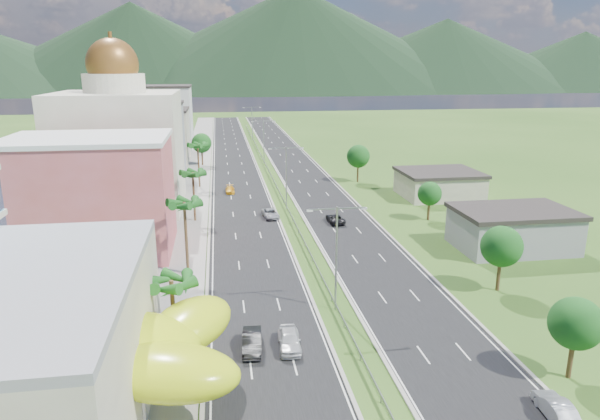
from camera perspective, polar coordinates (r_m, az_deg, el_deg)
name	(u,v)px	position (r m, az deg, el deg)	size (l,w,h in m)	color
ground	(360,360)	(47.76, 6.43, -15.65)	(500.00, 500.00, 0.00)	#2D5119
road_left	(235,168)	(131.79, -6.91, 4.47)	(11.00, 260.00, 0.04)	black
road_right	(296,166)	(133.06, -0.43, 4.68)	(11.00, 260.00, 0.04)	black
sidewalk_left	(196,169)	(131.86, -11.05, 4.32)	(7.00, 260.00, 0.12)	gray
median_guardrail	(273,180)	(114.51, -2.85, 3.23)	(0.10, 216.06, 0.76)	gray
streetlight_median_b	(336,248)	(53.71, 3.90, -4.03)	(6.04, 0.25, 11.00)	gray
streetlight_median_c	(286,171)	(91.88, -1.49, 4.15)	(6.04, 0.25, 11.00)	gray
streetlight_median_d	(264,137)	(136.08, -3.89, 7.75)	(6.04, 0.25, 11.00)	gray
streetlight_median_e	(252,120)	(180.67, -5.13, 9.58)	(6.04, 0.25, 11.00)	gray
lime_canopy	(102,350)	(41.39, -20.41, -13.85)	(18.00, 15.00, 7.40)	#BAD214
pink_shophouse	(92,198)	(75.33, -21.29, 1.19)	(20.00, 15.00, 15.00)	#B84F4B
domed_building	(120,144)	(96.82, -18.69, 6.69)	(20.00, 20.00, 28.70)	beige
midrise_grey	(146,143)	(121.61, -16.15, 6.89)	(16.00, 15.00, 16.00)	gray
midrise_beige	(157,137)	(143.46, -15.04, 7.56)	(16.00, 15.00, 13.00)	#A69C89
midrise_white	(164,118)	(165.93, -14.28, 9.46)	(16.00, 15.00, 18.00)	silver
shed_near	(513,231)	(78.58, 21.73, -2.08)	(15.00, 10.00, 5.00)	gray
shed_far	(439,185)	(105.43, 14.59, 2.58)	(14.00, 12.00, 4.40)	#A69C89
palm_tree_b	(172,286)	(45.16, -13.54, -7.85)	(3.60, 3.60, 8.10)	#47301C
palm_tree_c	(184,206)	(63.63, -12.23, 0.38)	(3.60, 3.60, 9.60)	#47301C
palm_tree_d	(193,175)	(86.24, -11.36, 3.65)	(3.60, 3.60, 8.60)	#47301C
palm_tree_e	(198,147)	(110.72, -10.85, 6.61)	(3.60, 3.60, 9.40)	#47301C
leafy_tree_lfar	(202,143)	(135.84, -10.46, 7.03)	(4.90, 4.90, 8.05)	#47301C
leafy_tree_ra	(576,324)	(48.12, 27.35, -10.72)	(4.20, 4.20, 6.90)	#47301C
leafy_tree_rb	(502,247)	(62.71, 20.71, -3.67)	(4.55, 4.55, 7.47)	#47301C
leafy_tree_rc	(430,194)	(88.43, 13.66, 1.70)	(3.85, 3.85, 6.33)	#47301C
leafy_tree_rd	(358,156)	(114.85, 6.23, 5.71)	(4.90, 4.90, 8.05)	#47301C
mountain_ridge	(296,92)	(495.21, -0.39, 12.44)	(860.00, 140.00, 90.00)	black
car_white_near_left	(289,340)	(48.83, -1.14, -13.66)	(1.92, 4.77, 1.63)	silver
car_dark_left	(252,342)	(48.76, -5.15, -13.80)	(1.66, 4.76, 1.57)	black
car_silver_mid_left	(270,213)	(88.16, -3.17, -0.37)	(2.30, 5.00, 1.39)	#9B9DA2
car_yellow_far_left	(230,190)	(106.11, -7.47, 2.17)	(1.73, 4.25, 1.23)	gold
car_silver_right	(556,408)	(44.51, 25.65, -18.54)	(1.60, 4.58, 1.51)	#929599
car_dark_far_right	(335,219)	(85.37, 3.78, -0.91)	(2.27, 4.91, 1.37)	black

